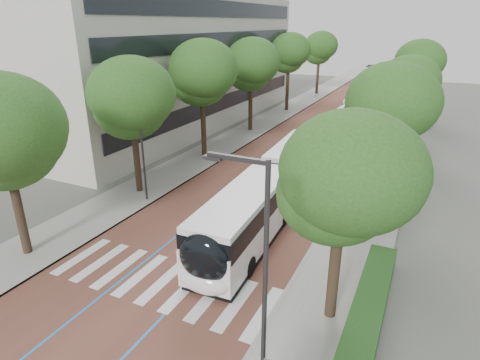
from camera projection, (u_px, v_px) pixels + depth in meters
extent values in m
plane|color=#51544C|center=(146.00, 293.00, 17.68)|extent=(160.00, 160.00, 0.00)
cube|color=brown|center=(342.00, 116.00, 51.26)|extent=(11.00, 140.00, 0.02)
cube|color=gray|center=(286.00, 110.00, 54.25)|extent=(4.00, 140.00, 0.12)
cube|color=gray|center=(404.00, 121.00, 48.24)|extent=(4.00, 140.00, 0.12)
cube|color=gray|center=(300.00, 111.00, 53.49)|extent=(0.20, 140.00, 0.14)
cube|color=gray|center=(388.00, 119.00, 49.00)|extent=(0.20, 140.00, 0.14)
cube|color=silver|center=(82.00, 256.00, 20.44)|extent=(0.55, 3.60, 0.01)
cube|color=silver|center=(101.00, 262.00, 19.94)|extent=(0.55, 3.60, 0.01)
cube|color=silver|center=(120.00, 268.00, 19.44)|extent=(0.55, 3.60, 0.01)
cube|color=silver|center=(141.00, 275.00, 18.93)|extent=(0.55, 3.60, 0.01)
cube|color=silver|center=(163.00, 281.00, 18.43)|extent=(0.55, 3.60, 0.01)
cube|color=silver|center=(186.00, 289.00, 17.93)|extent=(0.55, 3.60, 0.01)
cube|color=silver|center=(210.00, 296.00, 17.43)|extent=(0.55, 3.60, 0.01)
cube|color=silver|center=(236.00, 304.00, 16.93)|extent=(0.55, 3.60, 0.01)
cube|color=silver|center=(263.00, 313.00, 16.43)|extent=(0.55, 3.60, 0.01)
cube|color=blue|center=(330.00, 114.00, 51.90)|extent=(0.12, 126.00, 0.01)
cube|color=blue|center=(355.00, 117.00, 50.62)|extent=(0.12, 126.00, 0.01)
cube|color=beige|center=(156.00, 61.00, 46.44)|extent=(18.00, 40.00, 14.00)
cube|color=black|center=(226.00, 101.00, 44.28)|extent=(0.12, 38.00, 1.60)
cube|color=black|center=(226.00, 72.00, 43.11)|extent=(0.12, 38.00, 1.60)
cube|color=black|center=(225.00, 40.00, 41.93)|extent=(0.12, 38.00, 1.60)
cube|color=black|center=(225.00, 9.00, 40.83)|extent=(0.12, 38.00, 1.60)
cube|color=#1C3E15|center=(357.00, 352.00, 13.84)|extent=(1.20, 14.00, 0.80)
cylinder|color=#303133|center=(265.00, 298.00, 10.93)|extent=(0.14, 0.14, 8.00)
cube|color=#303133|center=(238.00, 159.00, 9.82)|extent=(1.70, 0.12, 0.12)
cube|color=#303133|center=(213.00, 158.00, 10.13)|extent=(0.50, 0.20, 0.10)
cylinder|color=#303133|center=(383.00, 117.00, 31.92)|extent=(0.14, 0.14, 8.00)
cube|color=#303133|center=(379.00, 66.00, 30.81)|extent=(1.70, 0.12, 0.12)
cube|color=#303133|center=(370.00, 66.00, 31.12)|extent=(0.50, 0.20, 0.10)
cylinder|color=#303133|center=(142.00, 141.00, 25.33)|extent=(0.14, 0.14, 8.00)
cylinder|color=black|center=(20.00, 216.00, 19.88)|extent=(0.44, 0.44, 4.39)
ellipsoid|color=#264E19|center=(2.00, 138.00, 18.42)|extent=(5.76, 5.76, 4.90)
cylinder|color=black|center=(137.00, 162.00, 27.42)|extent=(0.44, 0.44, 4.48)
ellipsoid|color=#264E19|center=(131.00, 102.00, 25.93)|extent=(5.59, 5.59, 4.75)
cylinder|color=black|center=(204.00, 129.00, 34.89)|extent=(0.44, 0.44, 4.96)
ellipsoid|color=#264E19|center=(202.00, 76.00, 33.24)|extent=(5.73, 5.73, 4.87)
cylinder|color=black|center=(250.00, 109.00, 43.31)|extent=(0.44, 0.44, 4.83)
ellipsoid|color=#264E19|center=(251.00, 67.00, 41.70)|extent=(5.69, 5.69, 4.84)
cylinder|color=black|center=(287.00, 91.00, 53.33)|extent=(0.44, 0.44, 5.14)
ellipsoid|color=#264E19|center=(289.00, 55.00, 51.62)|extent=(5.13, 5.13, 4.36)
cylinder|color=black|center=(317.00, 78.00, 65.94)|extent=(0.44, 0.44, 5.04)
ellipsoid|color=#264E19|center=(319.00, 49.00, 64.26)|extent=(5.24, 5.24, 4.46)
cylinder|color=black|center=(334.00, 274.00, 15.52)|extent=(0.44, 0.44, 4.11)
ellipsoid|color=#264E19|center=(343.00, 184.00, 14.15)|extent=(5.06, 5.06, 4.30)
cylinder|color=black|center=(378.00, 173.00, 25.54)|extent=(0.44, 0.44, 4.39)
ellipsoid|color=#264E19|center=(386.00, 111.00, 24.08)|extent=(5.49, 5.49, 4.67)
cylinder|color=black|center=(399.00, 127.00, 37.36)|extent=(0.44, 0.44, 4.07)
ellipsoid|color=#264E19|center=(405.00, 87.00, 36.00)|extent=(5.29, 5.29, 4.50)
cylinder|color=black|center=(411.00, 98.00, 50.73)|extent=(0.44, 0.44, 4.40)
ellipsoid|color=#264E19|center=(416.00, 65.00, 49.27)|extent=(5.99, 5.99, 5.09)
cylinder|color=black|center=(276.00, 183.00, 25.03)|extent=(2.34, 1.00, 2.30)
cube|color=white|center=(245.00, 226.00, 20.82)|extent=(2.93, 9.46, 1.82)
cube|color=black|center=(245.00, 206.00, 20.40)|extent=(2.96, 9.28, 0.97)
cube|color=silver|center=(245.00, 195.00, 20.16)|extent=(2.87, 9.28, 0.31)
cube|color=black|center=(245.00, 244.00, 21.22)|extent=(2.86, 9.09, 0.35)
cube|color=white|center=(295.00, 169.00, 28.92)|extent=(2.85, 7.85, 1.82)
cube|color=black|center=(295.00, 154.00, 28.50)|extent=(2.88, 7.69, 0.97)
cube|color=silver|center=(296.00, 145.00, 28.26)|extent=(2.79, 7.69, 0.31)
cube|color=black|center=(294.00, 183.00, 29.31)|extent=(2.79, 7.53, 0.35)
ellipsoid|color=black|center=(204.00, 258.00, 16.66)|extent=(2.40, 1.21, 2.28)
ellipsoid|color=white|center=(205.00, 281.00, 17.04)|extent=(2.39, 1.11, 1.14)
cylinder|color=black|center=(206.00, 256.00, 19.55)|extent=(0.35, 1.01, 1.00)
cylinder|color=black|center=(249.00, 266.00, 18.73)|extent=(0.35, 1.01, 1.00)
cylinder|color=black|center=(286.00, 170.00, 31.04)|extent=(0.35, 1.01, 1.00)
cylinder|color=black|center=(315.00, 174.00, 30.22)|extent=(0.35, 1.01, 1.00)
cylinder|color=black|center=(247.00, 212.00, 24.15)|extent=(0.35, 1.01, 1.00)
cylinder|color=black|center=(283.00, 218.00, 23.33)|extent=(0.35, 1.01, 1.00)
cube|color=white|center=(340.00, 135.00, 37.55)|extent=(3.10, 12.11, 1.82)
cube|color=black|center=(342.00, 123.00, 37.14)|extent=(3.13, 11.87, 0.97)
cube|color=silver|center=(342.00, 117.00, 36.90)|extent=(3.04, 11.87, 0.31)
cube|color=black|center=(339.00, 146.00, 37.95)|extent=(3.02, 11.63, 0.35)
ellipsoid|color=black|center=(322.00, 143.00, 32.50)|extent=(2.40, 1.22, 2.28)
ellipsoid|color=white|center=(321.00, 157.00, 32.87)|extent=(2.40, 1.12, 1.14)
cylinder|color=black|center=(316.00, 152.00, 35.39)|extent=(0.35, 1.01, 1.00)
cylinder|color=black|center=(341.00, 155.00, 34.39)|extent=(0.35, 1.01, 1.00)
cylinder|color=black|center=(339.00, 133.00, 41.44)|extent=(0.35, 1.01, 1.00)
cylinder|color=black|center=(361.00, 135.00, 40.44)|extent=(0.35, 1.01, 1.00)
cube|color=white|center=(359.00, 109.00, 48.82)|extent=(3.15, 12.12, 1.82)
cube|color=black|center=(360.00, 100.00, 48.41)|extent=(3.18, 11.88, 0.97)
cube|color=silver|center=(361.00, 95.00, 48.17)|extent=(3.09, 11.88, 0.31)
cube|color=black|center=(358.00, 118.00, 49.22)|extent=(3.07, 11.64, 0.35)
ellipsoid|color=black|center=(353.00, 113.00, 43.52)|extent=(2.41, 1.23, 2.28)
ellipsoid|color=white|center=(352.00, 123.00, 43.90)|extent=(2.40, 1.13, 1.14)
cylinder|color=black|center=(345.00, 121.00, 46.41)|extent=(0.35, 1.01, 1.00)
cylinder|color=black|center=(365.00, 123.00, 45.61)|extent=(0.35, 1.01, 1.00)
cylinder|color=black|center=(353.00, 109.00, 52.77)|extent=(0.35, 1.01, 1.00)
cylinder|color=black|center=(371.00, 110.00, 51.97)|extent=(0.35, 1.01, 1.00)
cube|color=white|center=(378.00, 93.00, 60.14)|extent=(2.91, 12.08, 1.82)
cube|color=black|center=(379.00, 85.00, 59.72)|extent=(2.94, 11.84, 0.97)
cube|color=silver|center=(379.00, 81.00, 59.48)|extent=(2.85, 11.84, 0.31)
cube|color=black|center=(377.00, 100.00, 60.54)|extent=(2.85, 11.60, 0.35)
ellipsoid|color=black|center=(371.00, 94.00, 55.04)|extent=(2.39, 1.18, 2.28)
ellipsoid|color=white|center=(370.00, 102.00, 55.42)|extent=(2.38, 1.08, 1.14)
cylinder|color=black|center=(365.00, 101.00, 57.93)|extent=(0.33, 1.01, 1.00)
cylinder|color=black|center=(381.00, 103.00, 56.96)|extent=(0.33, 1.01, 1.00)
cylinder|color=black|center=(374.00, 94.00, 64.04)|extent=(0.33, 1.01, 1.00)
cylinder|color=black|center=(389.00, 95.00, 63.07)|extent=(0.33, 1.01, 1.00)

